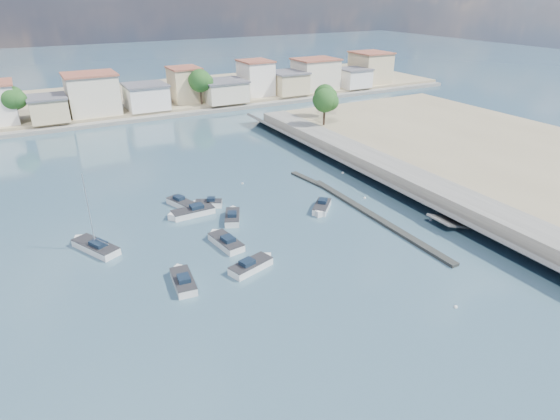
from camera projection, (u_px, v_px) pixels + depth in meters
name	position (u px, v px, depth m)	size (l,w,h in m)	color
ground	(227.00, 157.00, 78.38)	(400.00, 400.00, 0.00)	#2C4958
seawall_walkway	(426.00, 186.00, 64.56)	(5.00, 90.00, 1.80)	slate
seawall_embankment	(527.00, 161.00, 73.93)	(49.65, 90.00, 2.90)	slate
breakwater	(360.00, 208.00, 59.61)	(2.00, 31.02, 0.35)	black
far_shore_land	(148.00, 97.00, 119.37)	(160.00, 40.00, 1.40)	gray
far_shore_quay	(172.00, 115.00, 102.83)	(160.00, 2.50, 0.80)	slate
far_town	(207.00, 86.00, 110.23)	(113.01, 12.80, 8.35)	beige
shore_trees	(211.00, 87.00, 101.66)	(74.56, 38.32, 7.92)	#38281E
motorboat_a	(183.00, 281.00, 44.46)	(2.28, 5.14, 1.48)	silver
motorboat_b	(233.00, 217.00, 56.95)	(3.31, 4.62, 1.48)	silver
motorboat_c	(191.00, 213.00, 57.99)	(5.85, 2.15, 1.48)	silver
motorboat_d	(322.00, 208.00, 59.31)	(4.08, 4.11, 1.48)	silver
motorboat_e	(225.00, 242.00, 51.34)	(2.60, 5.47, 1.48)	silver
motorboat_f	(207.00, 204.00, 60.36)	(3.76, 2.73, 1.48)	silver
motorboat_g	(182.00, 204.00, 60.38)	(3.03, 4.80, 1.48)	silver
motorboat_h	(253.00, 265.00, 46.90)	(5.15, 3.04, 1.48)	silver
sailboat	(94.00, 246.00, 50.32)	(4.45, 6.30, 9.00)	silver
mooring_buoys	(351.00, 207.00, 60.21)	(15.60, 35.94, 0.35)	white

